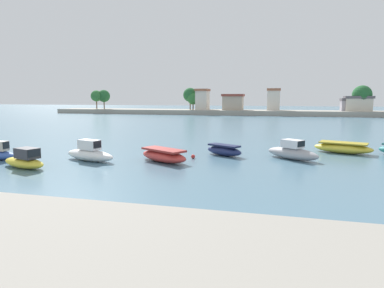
# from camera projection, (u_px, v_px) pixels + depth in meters

# --- Properties ---
(moored_boat_2) EXTENTS (4.61, 2.66, 1.56)m
(moored_boat_2) POSITION_uv_depth(u_px,v_px,m) (25.00, 160.00, 24.83)
(moored_boat_2) COLOR yellow
(moored_boat_2) RESTS_ON ground
(moored_boat_3) EXTENTS (5.46, 2.98, 1.78)m
(moored_boat_3) POSITION_uv_depth(u_px,v_px,m) (90.00, 153.00, 27.67)
(moored_boat_3) COLOR white
(moored_boat_3) RESTS_ON ground
(moored_boat_4) EXTENTS (5.21, 4.01, 1.10)m
(moored_boat_4) POSITION_uv_depth(u_px,v_px,m) (164.00, 156.00, 27.24)
(moored_boat_4) COLOR #C63833
(moored_boat_4) RESTS_ON ground
(moored_boat_5) EXTENTS (3.93, 2.99, 1.02)m
(moored_boat_5) POSITION_uv_depth(u_px,v_px,m) (224.00, 150.00, 30.15)
(moored_boat_5) COLOR navy
(moored_boat_5) RESTS_ON ground
(moored_boat_6) EXTENTS (4.88, 4.22, 1.70)m
(moored_boat_6) POSITION_uv_depth(u_px,v_px,m) (292.00, 152.00, 28.36)
(moored_boat_6) COLOR #9E9EA3
(moored_boat_6) RESTS_ON ground
(moored_boat_7) EXTENTS (5.63, 3.62, 1.04)m
(moored_boat_7) POSITION_uv_depth(u_px,v_px,m) (343.00, 148.00, 31.53)
(moored_boat_7) COLOR yellow
(moored_boat_7) RESTS_ON ground
(mooring_buoy_1) EXTENTS (0.35, 0.35, 0.35)m
(mooring_buoy_1) POSITION_uv_depth(u_px,v_px,m) (193.00, 156.00, 28.76)
(mooring_buoy_1) COLOR red
(mooring_buoy_1) RESTS_ON ground
(mooring_buoy_2) EXTENTS (0.30, 0.30, 0.30)m
(mooring_buoy_2) POSITION_uv_depth(u_px,v_px,m) (221.00, 149.00, 33.15)
(mooring_buoy_2) COLOR orange
(mooring_buoy_2) RESTS_ON ground
(distant_shoreline) EXTENTS (113.27, 10.64, 8.64)m
(distant_shoreline) POSITION_uv_depth(u_px,v_px,m) (233.00, 108.00, 101.56)
(distant_shoreline) COLOR #9E998C
(distant_shoreline) RESTS_ON ground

